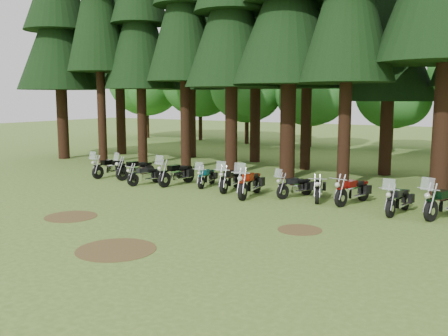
{
  "coord_description": "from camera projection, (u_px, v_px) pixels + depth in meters",
  "views": [
    {
      "loc": [
        10.32,
        -13.73,
        4.14
      ],
      "look_at": [
        -1.0,
        5.0,
        1.0
      ],
      "focal_mm": 40.0,
      "sensor_mm": 36.0,
      "label": 1
    }
  ],
  "objects": [
    {
      "name": "motorcycle_2",
      "position": [
        145.0,
        176.0,
        23.66
      ],
      "size": [
        0.59,
        1.95,
        0.8
      ],
      "rotation": [
        0.0,
        0.0,
        -0.24
      ],
      "color": "black",
      "rests_on": "ground"
    },
    {
      "name": "decid_1",
      "position": [
        202.0,
        78.0,
        46.68
      ],
      "size": [
        7.91,
        7.69,
        9.88
      ],
      "color": "black",
      "rests_on": "ground"
    },
    {
      "name": "decid_0",
      "position": [
        148.0,
        79.0,
        49.38
      ],
      "size": [
        8.0,
        7.78,
        10.0
      ],
      "color": "black",
      "rests_on": "ground"
    },
    {
      "name": "dirt_patch_2",
      "position": [
        116.0,
        249.0,
        13.6
      ],
      "size": [
        2.2,
        2.2,
        0.01
      ],
      "primitive_type": "cylinder",
      "color": "#4C3D1E",
      "rests_on": "ground"
    },
    {
      "name": "motorcycle_8",
      "position": [
        318.0,
        189.0,
        20.08
      ],
      "size": [
        0.83,
        2.07,
        0.87
      ],
      "rotation": [
        0.0,
        0.0,
        0.33
      ],
      "color": "black",
      "rests_on": "ground"
    },
    {
      "name": "pine_front_0",
      "position": [
        58.0,
        10.0,
        32.29
      ],
      "size": [
        5.49,
        5.49,
        16.17
      ],
      "color": "black",
      "rests_on": "ground"
    },
    {
      "name": "motorcycle_5",
      "position": [
        230.0,
        180.0,
        22.07
      ],
      "size": [
        0.64,
        2.31,
        1.45
      ],
      "rotation": [
        0.0,
        0.0,
        0.16
      ],
      "color": "black",
      "rests_on": "ground"
    },
    {
      "name": "motorcycle_7",
      "position": [
        295.0,
        187.0,
        20.65
      ],
      "size": [
        0.98,
        1.97,
        1.28
      ],
      "rotation": [
        0.0,
        0.0,
        -0.38
      ],
      "color": "black",
      "rests_on": "ground"
    },
    {
      "name": "dirt_patch_1",
      "position": [
        300.0,
        230.0,
        15.62
      ],
      "size": [
        1.4,
        1.4,
        0.01
      ],
      "primitive_type": "cylinder",
      "color": "#4C3D1E",
      "rests_on": "ground"
    },
    {
      "name": "motorcycle_1",
      "position": [
        135.0,
        170.0,
        25.23
      ],
      "size": [
        0.92,
        2.23,
        1.42
      ],
      "rotation": [
        0.0,
        0.0,
        -0.29
      ],
      "color": "black",
      "rests_on": "ground"
    },
    {
      "name": "motorcycle_0",
      "position": [
        109.0,
        168.0,
        25.85
      ],
      "size": [
        0.48,
        2.27,
        1.42
      ],
      "rotation": [
        0.0,
        0.0,
        -0.07
      ],
      "color": "black",
      "rests_on": "ground"
    },
    {
      "name": "motorcycle_10",
      "position": [
        398.0,
        201.0,
        17.73
      ],
      "size": [
        0.55,
        2.23,
        1.4
      ],
      "rotation": [
        0.0,
        0.0,
        -0.12
      ],
      "color": "black",
      "rests_on": "ground"
    },
    {
      "name": "pine_back_1",
      "position": [
        190.0,
        12.0,
        33.01
      ],
      "size": [
        4.52,
        4.52,
        16.22
      ],
      "color": "black",
      "rests_on": "ground"
    },
    {
      "name": "pine_front_2",
      "position": [
        139.0,
        1.0,
        29.45
      ],
      "size": [
        4.32,
        4.32,
        16.22
      ],
      "color": "black",
      "rests_on": "ground"
    },
    {
      "name": "motorcycle_11",
      "position": [
        443.0,
        203.0,
        17.13
      ],
      "size": [
        1.07,
        2.38,
        1.53
      ],
      "rotation": [
        0.0,
        0.0,
        -0.33
      ],
      "color": "black",
      "rests_on": "ground"
    },
    {
      "name": "motorcycle_6",
      "position": [
        250.0,
        184.0,
        20.76
      ],
      "size": [
        0.66,
        2.5,
        1.57
      ],
      "rotation": [
        0.0,
        0.0,
        0.14
      ],
      "color": "black",
      "rests_on": "ground"
    },
    {
      "name": "decid_2",
      "position": [
        249.0,
        87.0,
        43.13
      ],
      "size": [
        6.72,
        6.53,
        8.4
      ],
      "color": "black",
      "rests_on": "ground"
    },
    {
      "name": "decid_4",
      "position": [
        396.0,
        94.0,
        38.37
      ],
      "size": [
        5.93,
        5.76,
        7.41
      ],
      "color": "black",
      "rests_on": "ground"
    },
    {
      "name": "pine_back_0",
      "position": [
        118.0,
        7.0,
        34.78
      ],
      "size": [
        5.0,
        5.0,
        17.21
      ],
      "color": "black",
      "rests_on": "ground"
    },
    {
      "name": "pine_back_4",
      "position": [
        392.0,
        15.0,
        25.48
      ],
      "size": [
        4.94,
        4.94,
        13.78
      ],
      "color": "black",
      "rests_on": "ground"
    },
    {
      "name": "pine_back_2",
      "position": [
        256.0,
        4.0,
        30.56
      ],
      "size": [
        4.85,
        4.85,
        16.3
      ],
      "color": "black",
      "rests_on": "ground"
    },
    {
      "name": "ground",
      "position": [
        175.0,
        216.0,
        17.5
      ],
      "size": [
        120.0,
        120.0,
        0.0
      ],
      "primitive_type": "plane",
      "color": "#496B25",
      "rests_on": "ground"
    },
    {
      "name": "motorcycle_3",
      "position": [
        176.0,
        174.0,
        23.5
      ],
      "size": [
        0.59,
        2.41,
        1.51
      ],
      "rotation": [
        0.0,
        0.0,
        -0.11
      ],
      "color": "black",
      "rests_on": "ground"
    },
    {
      "name": "dirt_patch_0",
      "position": [
        71.0,
        216.0,
        17.35
      ],
      "size": [
        1.8,
        1.8,
        0.01
      ],
      "primitive_type": "cylinder",
      "color": "#4C3D1E",
      "rests_on": "ground"
    },
    {
      "name": "motorcycle_4",
      "position": [
        207.0,
        177.0,
        23.16
      ],
      "size": [
        0.65,
        1.98,
        1.25
      ],
      "rotation": [
        0.0,
        0.0,
        0.21
      ],
      "color": "black",
      "rests_on": "ground"
    },
    {
      "name": "decid_3",
      "position": [
        313.0,
        92.0,
        40.56
      ],
      "size": [
        6.12,
        5.95,
        7.65
      ],
      "color": "black",
      "rests_on": "ground"
    },
    {
      "name": "motorcycle_9",
      "position": [
        353.0,
        192.0,
        19.37
      ],
      "size": [
        0.72,
        2.27,
        0.94
      ],
      "rotation": [
        0.0,
        0.0,
        -0.25
      ],
      "color": "black",
      "rests_on": "ground"
    }
  ]
}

